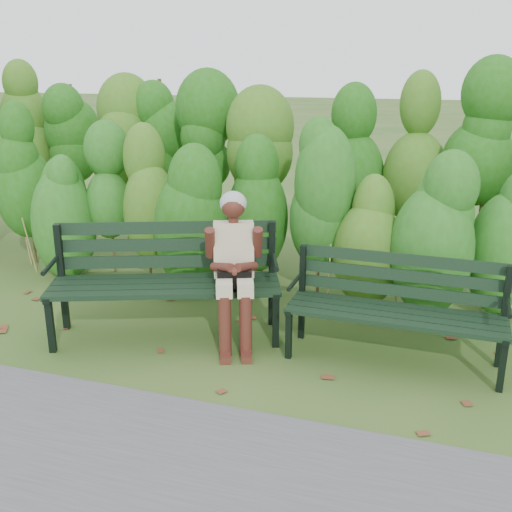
% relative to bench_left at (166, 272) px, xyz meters
% --- Properties ---
extents(ground, '(80.00, 80.00, 0.00)m').
position_rel_bench_left_xyz_m(ground, '(0.78, -0.10, -0.60)').
color(ground, '#2A4F1A').
extents(hedge_band, '(11.04, 1.67, 2.42)m').
position_rel_bench_left_xyz_m(hedge_band, '(0.78, 1.76, 0.66)').
color(hedge_band, '#47381E').
rests_on(hedge_band, ground).
extents(leaf_litter, '(5.42, 2.02, 0.01)m').
position_rel_bench_left_xyz_m(leaf_litter, '(1.14, -0.07, -0.60)').
color(leaf_litter, brown).
rests_on(leaf_litter, ground).
extents(bench_left, '(2.14, 1.35, 1.02)m').
position_rel_bench_left_xyz_m(bench_left, '(0.00, 0.00, 0.00)').
color(bench_left, black).
rests_on(bench_left, ground).
extents(bench_right, '(1.77, 0.61, 0.88)m').
position_rel_bench_left_xyz_m(bench_right, '(2.05, 0.14, -0.08)').
color(bench_right, black).
rests_on(bench_right, ground).
extents(seated_woman, '(0.59, 0.80, 1.35)m').
position_rel_bench_left_xyz_m(seated_woman, '(0.65, 0.03, 0.18)').
color(seated_woman, '#BCB48A').
rests_on(seated_woman, ground).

